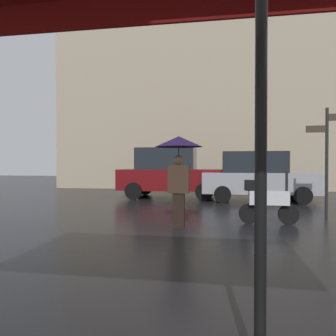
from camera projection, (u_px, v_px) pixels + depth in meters
name	position (u px, v px, depth m)	size (l,w,h in m)	color
ground_plane	(308.00, 333.00, 2.58)	(60.00, 60.00, 0.00)	black
pedestrian_with_umbrella	(179.00, 154.00, 6.79)	(1.03, 1.03, 1.99)	black
parked_scooter	(267.00, 200.00, 7.23)	(1.34, 0.32, 1.23)	black
parked_car_left	(170.00, 173.00, 12.80)	(4.17, 2.05, 2.02)	#590C0F
parked_car_right	(257.00, 176.00, 11.74)	(4.16, 1.91, 1.83)	gray
street_signpost	(327.00, 151.00, 8.22)	(1.08, 0.08, 2.85)	black
building_block	(234.00, 48.00, 17.28)	(19.82, 2.30, 15.53)	gray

